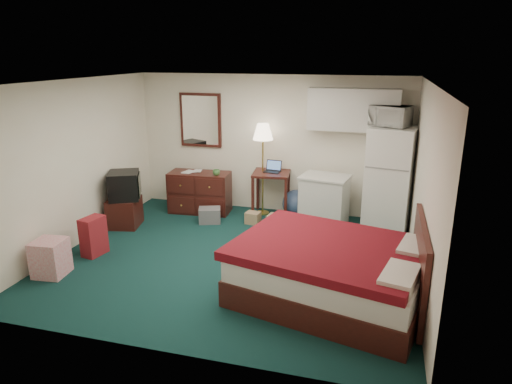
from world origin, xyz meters
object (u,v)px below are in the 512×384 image
(dresser, at_px, (200,192))
(bed, at_px, (331,272))
(floor_lamp, at_px, (263,170))
(kitchen_counter, at_px, (324,201))
(tv_stand, at_px, (125,212))
(fridge, at_px, (390,179))
(desk, at_px, (271,194))
(suitcase, at_px, (94,236))

(dresser, distance_m, bed, 3.70)
(floor_lamp, bearing_deg, kitchen_counter, -11.16)
(dresser, relative_size, tv_stand, 2.08)
(floor_lamp, height_order, fridge, fridge)
(desk, distance_m, fridge, 2.09)
(fridge, height_order, tv_stand, fridge)
(bed, bearing_deg, suitcase, -171.70)
(tv_stand, distance_m, suitcase, 1.17)
(dresser, xyz_separation_m, bed, (2.71, -2.52, -0.03))
(desk, bearing_deg, tv_stand, -159.00)
(desk, distance_m, bed, 3.02)
(fridge, xyz_separation_m, suitcase, (-4.15, -2.24, -0.57))
(dresser, height_order, fridge, fridge)
(dresser, relative_size, kitchen_counter, 1.34)
(kitchen_counter, relative_size, suitcase, 1.43)
(floor_lamp, xyz_separation_m, tv_stand, (-2.12, -1.24, -0.59))
(fridge, bearing_deg, floor_lamp, -172.72)
(floor_lamp, distance_m, bed, 3.18)
(desk, xyz_separation_m, bed, (1.39, -2.68, -0.06))
(kitchen_counter, height_order, tv_stand, kitchen_counter)
(tv_stand, height_order, suitcase, suitcase)
(fridge, height_order, bed, fridge)
(fridge, relative_size, suitcase, 2.99)
(kitchen_counter, xyz_separation_m, bed, (0.40, -2.50, -0.07))
(bed, bearing_deg, floor_lamp, 133.47)
(bed, xyz_separation_m, suitcase, (-3.50, 0.33, -0.06))
(fridge, bearing_deg, kitchen_counter, -164.95)
(kitchen_counter, height_order, suitcase, kitchen_counter)
(floor_lamp, xyz_separation_m, bed, (1.56, -2.73, -0.49))
(floor_lamp, relative_size, kitchen_counter, 2.01)
(floor_lamp, xyz_separation_m, desk, (0.17, -0.05, -0.43))
(dresser, distance_m, kitchen_counter, 2.31)
(desk, relative_size, suitcase, 1.41)
(kitchen_counter, bearing_deg, suitcase, -134.91)
(kitchen_counter, relative_size, tv_stand, 1.55)
(dresser, xyz_separation_m, suitcase, (-0.79, -2.18, -0.09))
(desk, xyz_separation_m, tv_stand, (-2.30, -1.19, -0.16))
(kitchen_counter, bearing_deg, desk, 179.82)
(tv_stand, bearing_deg, suitcase, -93.01)
(desk, xyz_separation_m, fridge, (2.04, -0.11, 0.46))
(floor_lamp, distance_m, desk, 0.46)
(desk, height_order, kitchen_counter, kitchen_counter)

